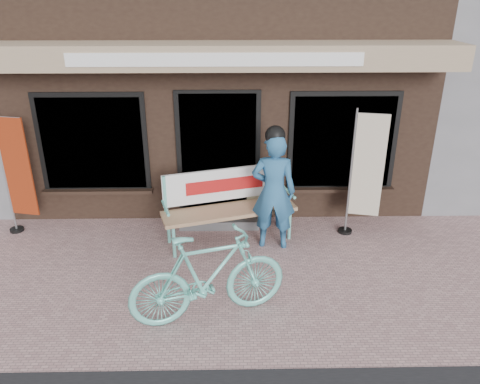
{
  "coord_description": "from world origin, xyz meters",
  "views": [
    {
      "loc": [
        0.21,
        -5.2,
        3.64
      ],
      "look_at": [
        0.32,
        0.7,
        1.05
      ],
      "focal_mm": 35.0,
      "sensor_mm": 36.0,
      "label": 1
    }
  ],
  "objects_px": {
    "bench": "(227,200)",
    "bicycle": "(209,276)",
    "person": "(274,189)",
    "menu_stand": "(258,199)",
    "nobori_cream": "(365,173)",
    "nobori_red": "(16,174)"
  },
  "relations": [
    {
      "from": "person",
      "to": "nobori_cream",
      "type": "xyz_separation_m",
      "value": [
        1.42,
        0.33,
        0.12
      ]
    },
    {
      "from": "nobori_red",
      "to": "menu_stand",
      "type": "height_order",
      "value": "nobori_red"
    },
    {
      "from": "bench",
      "to": "menu_stand",
      "type": "relative_size",
      "value": 2.41
    },
    {
      "from": "nobori_red",
      "to": "menu_stand",
      "type": "distance_m",
      "value": 3.8
    },
    {
      "from": "bicycle",
      "to": "person",
      "type": "bearing_deg",
      "value": -44.77
    },
    {
      "from": "nobori_cream",
      "to": "bicycle",
      "type": "bearing_deg",
      "value": -125.53
    },
    {
      "from": "nobori_red",
      "to": "nobori_cream",
      "type": "distance_m",
      "value": 5.34
    },
    {
      "from": "bicycle",
      "to": "menu_stand",
      "type": "bearing_deg",
      "value": -33.43
    },
    {
      "from": "person",
      "to": "nobori_cream",
      "type": "distance_m",
      "value": 1.46
    },
    {
      "from": "bench",
      "to": "person",
      "type": "relative_size",
      "value": 1.11
    },
    {
      "from": "bench",
      "to": "nobori_cream",
      "type": "xyz_separation_m",
      "value": [
        2.1,
        0.08,
        0.4
      ]
    },
    {
      "from": "person",
      "to": "menu_stand",
      "type": "relative_size",
      "value": 2.16
    },
    {
      "from": "person",
      "to": "menu_stand",
      "type": "xyz_separation_m",
      "value": [
        -0.17,
        0.73,
        -0.48
      ]
    },
    {
      "from": "nobori_cream",
      "to": "bench",
      "type": "bearing_deg",
      "value": -164.52
    },
    {
      "from": "bicycle",
      "to": "nobori_cream",
      "type": "distance_m",
      "value": 3.1
    },
    {
      "from": "bench",
      "to": "nobori_red",
      "type": "height_order",
      "value": "nobori_red"
    },
    {
      "from": "person",
      "to": "nobori_cream",
      "type": "bearing_deg",
      "value": 19.78
    },
    {
      "from": "bench",
      "to": "bicycle",
      "type": "distance_m",
      "value": 1.95
    },
    {
      "from": "person",
      "to": "nobori_red",
      "type": "xyz_separation_m",
      "value": [
        -3.92,
        0.48,
        0.09
      ]
    },
    {
      "from": "bench",
      "to": "person",
      "type": "distance_m",
      "value": 0.78
    },
    {
      "from": "person",
      "to": "nobori_cream",
      "type": "relative_size",
      "value": 0.93
    },
    {
      "from": "bench",
      "to": "bicycle",
      "type": "relative_size",
      "value": 1.12
    }
  ]
}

